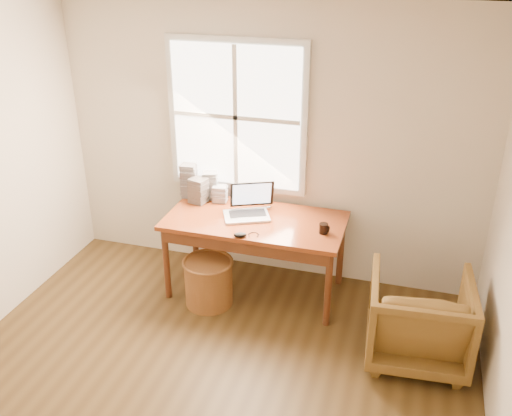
{
  "coord_description": "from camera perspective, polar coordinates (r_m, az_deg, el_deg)",
  "views": [
    {
      "loc": [
        1.3,
        -2.56,
        3.04
      ],
      "look_at": [
        0.05,
        1.65,
        0.93
      ],
      "focal_mm": 40.0,
      "sensor_mm": 36.0,
      "label": 1
    }
  ],
  "objects": [
    {
      "name": "wicker_stool",
      "position": [
        5.2,
        -4.76,
        -7.43
      ],
      "size": [
        0.56,
        0.56,
        0.43
      ],
      "primitive_type": "cylinder",
      "rotation": [
        0.0,
        0.0,
        0.38
      ],
      "color": "brown",
      "rests_on": "room_shell"
    },
    {
      "name": "cd_stack_d",
      "position": [
        5.4,
        -3.62,
        1.41
      ],
      "size": [
        0.14,
        0.13,
        0.16
      ],
      "primitive_type": "cube",
      "rotation": [
        0.0,
        0.0,
        0.16
      ],
      "color": "#B9BCC5",
      "rests_on": "desk"
    },
    {
      "name": "armchair",
      "position": [
        4.68,
        15.96,
        -10.56
      ],
      "size": [
        0.82,
        0.84,
        0.72
      ],
      "primitive_type": "imported",
      "rotation": [
        0.0,
        0.0,
        3.22
      ],
      "color": "brown",
      "rests_on": "room_shell"
    },
    {
      "name": "mouse",
      "position": [
        4.79,
        -1.6,
        -2.7
      ],
      "size": [
        0.13,
        0.1,
        0.04
      ],
      "primitive_type": "ellipsoid",
      "rotation": [
        0.0,
        0.0,
        0.33
      ],
      "color": "black",
      "rests_on": "desk"
    },
    {
      "name": "coffee_mug",
      "position": [
        4.87,
        6.77,
        -2.04
      ],
      "size": [
        0.1,
        0.1,
        0.09
      ],
      "primitive_type": "cylinder",
      "rotation": [
        0.0,
        0.0,
        -0.34
      ],
      "color": "black",
      "rests_on": "desk"
    },
    {
      "name": "cd_stack_a",
      "position": [
        5.47,
        -4.61,
        2.33
      ],
      "size": [
        0.16,
        0.15,
        0.27
      ],
      "primitive_type": "cube",
      "rotation": [
        0.0,
        0.0,
        0.24
      ],
      "color": "silver",
      "rests_on": "desk"
    },
    {
      "name": "desk",
      "position": [
        5.11,
        -0.08,
        -1.29
      ],
      "size": [
        1.6,
        0.8,
        0.04
      ],
      "primitive_type": "cube",
      "color": "brown",
      "rests_on": "room_shell"
    },
    {
      "name": "laptop",
      "position": [
        5.07,
        -0.97,
        0.45
      ],
      "size": [
        0.48,
        0.49,
        0.27
      ],
      "primitive_type": null,
      "rotation": [
        0.0,
        0.0,
        0.44
      ],
      "color": "silver",
      "rests_on": "desk"
    },
    {
      "name": "cd_stack_b",
      "position": [
        5.39,
        -5.77,
        1.75
      ],
      "size": [
        0.18,
        0.17,
        0.24
      ],
      "primitive_type": "cube",
      "rotation": [
        0.0,
        0.0,
        -0.24
      ],
      "color": "#27272C",
      "rests_on": "desk"
    },
    {
      "name": "cd_stack_c",
      "position": [
        5.51,
        -6.71,
        2.73
      ],
      "size": [
        0.16,
        0.15,
        0.33
      ],
      "primitive_type": "cube",
      "rotation": [
        0.0,
        0.0,
        0.13
      ],
      "color": "#A7A4B2",
      "rests_on": "desk"
    },
    {
      "name": "room_shell",
      "position": [
        3.49,
        -8.17,
        -4.29
      ],
      "size": [
        4.04,
        4.54,
        2.64
      ],
      "color": "#4D381A",
      "rests_on": "ground"
    }
  ]
}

